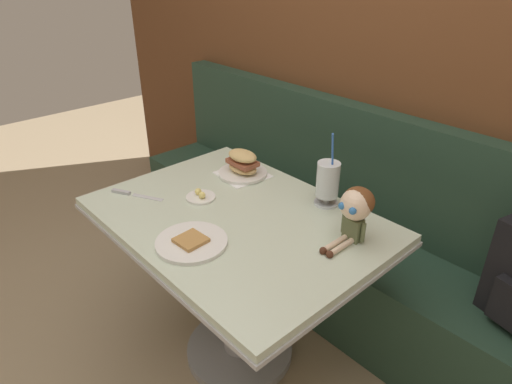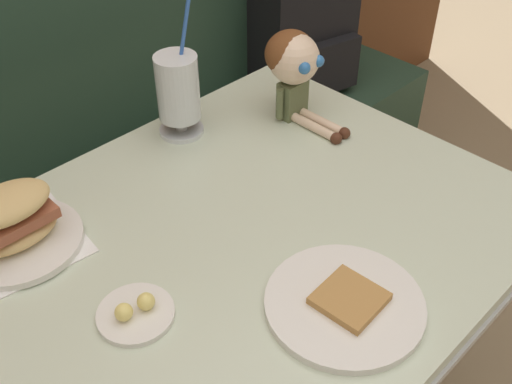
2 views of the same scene
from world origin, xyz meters
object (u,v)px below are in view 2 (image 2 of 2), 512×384
sandwich_plate (13,225)px  toast_plate (345,303)px  milkshake_glass (178,91)px  seated_doll (294,63)px  butter_saucer (136,312)px  backpack (303,27)px

sandwich_plate → toast_plate: bearing=-59.2°
toast_plate → milkshake_glass: (0.13, 0.56, 0.09)m
sandwich_plate → seated_doll: seated_doll is taller
milkshake_glass → butter_saucer: 0.52m
toast_plate → backpack: (0.86, 0.84, -0.09)m
milkshake_glass → seated_doll: (0.22, -0.12, 0.03)m
backpack → toast_plate: bearing=-135.7°
backpack → butter_saucer: bearing=-150.4°
toast_plate → sandwich_plate: (-0.29, 0.48, 0.04)m
toast_plate → backpack: size_ratio=0.62×
milkshake_glass → seated_doll: size_ratio=1.45×
backpack → seated_doll: bearing=-141.3°
milkshake_glass → sandwich_plate: bearing=-170.3°
toast_plate → seated_doll: bearing=50.7°
butter_saucer → backpack: backpack is taller
milkshake_glass → butter_saucer: (-0.37, -0.34, -0.09)m
seated_doll → backpack: (0.51, 0.41, -0.21)m
milkshake_glass → sandwich_plate: 0.43m
milkshake_glass → backpack: bearing=21.3°
milkshake_glass → butter_saucer: size_ratio=2.62×
sandwich_plate → backpack: (1.15, 0.35, -0.13)m
butter_saucer → seated_doll: size_ratio=0.55×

